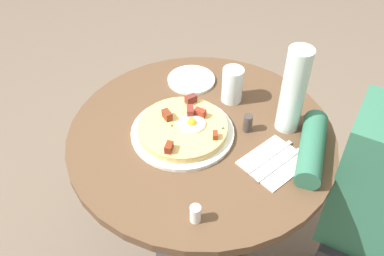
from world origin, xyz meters
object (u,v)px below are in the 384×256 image
Objects in this scene: water_glass at (232,85)px; water_bottle at (293,91)px; salt_shaker at (195,214)px; dining_table at (201,171)px; pizza_plate at (183,132)px; pepper_shaker at (248,123)px; breakfast_pizza at (183,127)px; fork at (269,157)px; knife at (279,165)px; bread_plate at (191,80)px; person_seated at (384,228)px.

water_bottle is at bearing 170.22° from water_glass.
dining_table is at bearing -64.66° from salt_shaker.
pepper_shaker is at bearing -146.38° from pizza_plate.
fork is at bearing -174.15° from breakfast_pizza.
fork is 0.30m from salt_shaker.
knife is 0.30m from salt_shaker.
bread_plate is 0.57m from salt_shaker.
water_bottle reaches higher than knife.
salt_shaker is (0.08, 0.44, -0.11)m from water_bottle.
pizza_plate reaches higher than fork.
pizza_plate is 1.73× the size of knife.
pizza_plate is at bearing 113.38° from bread_plate.
water_glass reaches higher than dining_table.
person_seated is at bearing -166.15° from pizza_plate.
pizza_plate is 0.27m from bread_plate.
bread_plate reaches higher than dining_table.
knife is 0.17m from pepper_shaker.
pizza_plate is at bearing 35.34° from dining_table.
dining_table is at bearing -73.40° from knife.
water_glass is at bearing -9.78° from water_bottle.
water_glass is 0.49m from salt_shaker.
salt_shaker reaches higher than fork.
breakfast_pizza is 0.30m from knife.
bread_plate is (0.15, -0.21, 0.19)m from dining_table.
breakfast_pizza is 1.50× the size of fork.
bread_plate is at bearing -26.47° from pepper_shaker.
dining_table is 0.29m from fork.
fork is at bearing 150.16° from bread_plate.
person_seated is 0.66m from water_glass.
dining_table is at bearing -144.66° from pizza_plate.
salt_shaker is at bearing 104.58° from water_glass.
breakfast_pizza reaches higher than fork.
pizza_plate is 0.35m from water_bottle.
water_bottle reaches higher than breakfast_pizza.
water_bottle is at bearing -146.68° from knife.
water_glass is at bearing -75.42° from salt_shaker.
water_bottle is (0.37, -0.03, 0.39)m from person_seated.
person_seated reaches higher than pizza_plate.
salt_shaker is (0.45, 0.41, 0.27)m from person_seated.
bread_plate is 0.30m from pepper_shaker.
water_bottle is 4.89× the size of pepper_shaker.
dining_table is at bearing 86.09° from water_glass.
breakfast_pizza reaches higher than bread_plate.
person_seated is 0.70m from pizza_plate.
dining_table is 3.01× the size of breakfast_pizza.
salt_shaker is at bearing 125.80° from pizza_plate.
bread_plate is 0.18m from water_glass.
knife is at bearing 103.08° from water_bottle.
pizza_plate is 1.13× the size of water_bottle.
breakfast_pizza is 0.20m from pepper_shaker.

